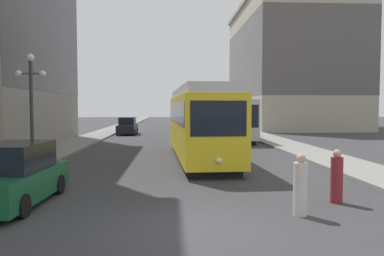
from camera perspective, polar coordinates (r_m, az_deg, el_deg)
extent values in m
plane|color=#38383A|center=(9.34, 0.61, -14.88)|extent=(200.00, 200.00, 0.00)
cube|color=gray|center=(49.50, -11.60, -0.16)|extent=(2.85, 120.00, 0.15)
cube|color=gray|center=(49.68, 6.86, -0.10)|extent=(2.85, 120.00, 0.15)
cube|color=black|center=(21.14, 1.09, -4.22)|extent=(2.77, 11.57, 0.35)
cube|color=yellow|center=(20.98, 1.09, 0.46)|extent=(3.20, 12.59, 3.10)
cube|color=black|center=(20.96, 1.09, 2.36)|extent=(3.21, 12.09, 1.08)
cube|color=silver|center=(20.97, 1.10, 5.29)|extent=(2.98, 12.33, 0.44)
cube|color=black|center=(14.81, 3.98, 1.42)|extent=(2.21, 0.19, 1.40)
sphere|color=#F2EACC|center=(14.89, 4.00, -4.92)|extent=(0.24, 0.24, 0.24)
cube|color=black|center=(34.38, 5.88, -1.38)|extent=(2.30, 11.09, 0.35)
cube|color=#B7B7BA|center=(34.29, 5.90, 1.49)|extent=(2.70, 12.06, 3.10)
cube|color=black|center=(34.27, 5.90, 2.40)|extent=(2.72, 11.58, 1.30)
cube|color=black|center=(28.36, 7.64, 1.76)|extent=(2.30, 0.11, 1.71)
cylinder|color=black|center=(14.19, -25.82, -7.60)|extent=(0.21, 0.65, 0.64)
cylinder|color=black|center=(11.03, -23.94, -10.60)|extent=(0.21, 0.65, 0.64)
cylinder|color=black|center=(13.55, -19.21, -7.96)|extent=(0.21, 0.65, 0.64)
cube|color=#14512D|center=(12.55, -25.03, -7.66)|extent=(2.01, 4.54, 0.84)
cube|color=black|center=(12.52, -24.91, -3.88)|extent=(1.70, 2.53, 0.80)
cylinder|color=black|center=(39.32, -11.09, -0.64)|extent=(0.18, 0.64, 0.64)
cylinder|color=black|center=(41.99, -10.55, -0.40)|extent=(0.18, 0.64, 0.64)
cylinder|color=black|center=(39.11, -8.62, -0.64)|extent=(0.18, 0.64, 0.64)
cylinder|color=black|center=(41.79, -8.23, -0.39)|extent=(0.18, 0.64, 0.64)
cube|color=black|center=(40.53, -9.62, -0.12)|extent=(1.83, 4.37, 0.84)
cube|color=black|center=(40.60, -9.61, 1.05)|extent=(1.60, 2.41, 0.80)
cylinder|color=beige|center=(10.66, 15.88, -8.78)|extent=(0.37, 0.37, 1.42)
sphere|color=tan|center=(10.52, 15.95, -4.39)|extent=(0.25, 0.25, 0.25)
cylinder|color=maroon|center=(12.38, 20.80, -7.28)|extent=(0.36, 0.36, 1.39)
sphere|color=tan|center=(12.27, 20.88, -3.58)|extent=(0.25, 0.25, 0.25)
cylinder|color=#333338|center=(19.37, -22.84, 2.02)|extent=(0.16, 0.16, 4.87)
sphere|color=white|center=(19.51, -23.01, 9.67)|extent=(0.36, 0.36, 0.36)
sphere|color=white|center=(19.62, -24.49, 7.40)|extent=(0.31, 0.31, 0.31)
sphere|color=white|center=(19.25, -21.41, 7.56)|extent=(0.31, 0.31, 0.31)
cube|color=#333338|center=(19.43, -22.96, 7.48)|extent=(1.10, 0.06, 0.06)
cube|color=#B2A893|center=(56.48, 14.27, 8.69)|extent=(13.34, 23.89, 16.84)
cube|color=#595451|center=(56.57, 14.28, 9.54)|extent=(13.38, 23.93, 10.10)
cube|color=gray|center=(57.98, 14.39, 17.25)|extent=(13.94, 24.49, 0.50)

